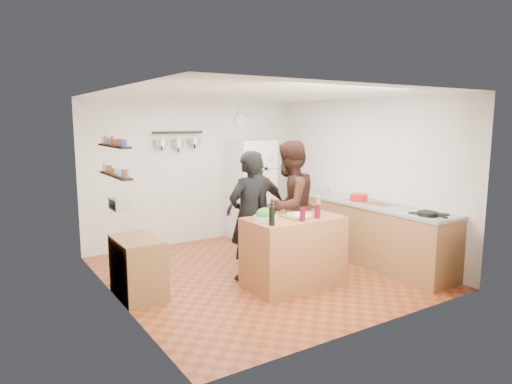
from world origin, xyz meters
TOP-DOWN VIEW (x-y plane):
  - room_shell at (0.00, 0.39)m, footprint 4.20×4.20m
  - prep_island at (0.10, -0.66)m, footprint 1.25×0.72m
  - pizza_board at (0.18, -0.68)m, footprint 0.42×0.34m
  - pizza at (0.18, -0.68)m, footprint 0.34×0.34m
  - salad_bowl at (-0.32, -0.61)m, footprint 0.29×0.29m
  - wine_bottle at (-0.40, -0.88)m, footprint 0.07×0.07m
  - wine_glass_near at (0.05, -0.90)m, footprint 0.07×0.07m
  - wine_glass_far at (0.32, -0.86)m, footprint 0.07×0.07m
  - pepper_mill at (0.55, -0.61)m, footprint 0.06×0.06m
  - salt_canister at (0.40, -0.78)m, footprint 0.07×0.07m
  - person_left at (-0.26, -0.12)m, footprint 0.70×0.51m
  - person_center at (0.42, -0.13)m, footprint 1.11×1.00m
  - person_back at (0.23, 0.45)m, footprint 1.01×0.50m
  - counter_run at (1.70, -0.55)m, footprint 0.63×2.63m
  - stove_top at (1.70, -1.50)m, footprint 0.60×0.62m
  - skillet at (1.60, -1.55)m, footprint 0.27×0.27m
  - sink at (1.70, 0.30)m, footprint 0.50×0.80m
  - cutting_board at (1.70, -0.62)m, footprint 0.30×0.40m
  - red_bowl at (1.65, -0.27)m, footprint 0.27×0.27m
  - fridge at (0.95, 1.75)m, footprint 0.70×0.68m
  - wall_clock at (0.95, 2.08)m, footprint 0.30×0.03m
  - spice_shelf_lower at (-1.93, 0.20)m, footprint 0.12×1.00m
  - spice_shelf_upper at (-1.93, 0.20)m, footprint 0.12×1.00m
  - produce_basket at (-1.90, 0.20)m, footprint 0.18×0.35m
  - side_table at (-1.74, 0.08)m, footprint 0.50×0.80m
  - pot_rack at (-0.35, 2.00)m, footprint 0.90×0.04m

SIDE VIEW (x-z plane):
  - side_table at x=-1.74m, z-range 0.00..0.73m
  - counter_run at x=1.70m, z-range 0.00..0.90m
  - prep_island at x=0.10m, z-range 0.00..0.91m
  - person_back at x=0.23m, z-range 0.00..1.66m
  - person_left at x=-0.26m, z-range 0.00..1.75m
  - fridge at x=0.95m, z-range 0.00..1.80m
  - stove_top at x=1.70m, z-range 0.90..0.92m
  - cutting_board at x=1.70m, z-range 0.90..0.92m
  - sink at x=1.70m, z-range 0.90..0.93m
  - pizza_board at x=0.18m, z-range 0.91..0.93m
  - person_center at x=0.42m, z-range 0.00..1.87m
  - salad_bowl at x=-0.32m, z-range 0.91..0.97m
  - pizza at x=0.18m, z-range 0.93..0.95m
  - skillet at x=1.60m, z-range 0.92..0.97m
  - salt_canister at x=0.40m, z-range 0.91..1.03m
  - red_bowl at x=1.65m, z-range 0.92..1.03m
  - wine_glass_near at x=0.05m, z-range 0.91..1.07m
  - wine_glass_far at x=0.32m, z-range 0.91..1.09m
  - pepper_mill at x=0.55m, z-range 0.91..1.10m
  - wine_bottle at x=-0.40m, z-range 0.91..1.14m
  - produce_basket at x=-1.90m, z-range 1.08..1.22m
  - room_shell at x=0.00m, z-range -0.85..3.35m
  - spice_shelf_lower at x=-1.93m, z-range 1.49..1.51m
  - spice_shelf_upper at x=-1.93m, z-range 1.84..1.86m
  - pot_rack at x=-0.35m, z-range 1.93..1.97m
  - wall_clock at x=0.95m, z-range 2.00..2.30m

